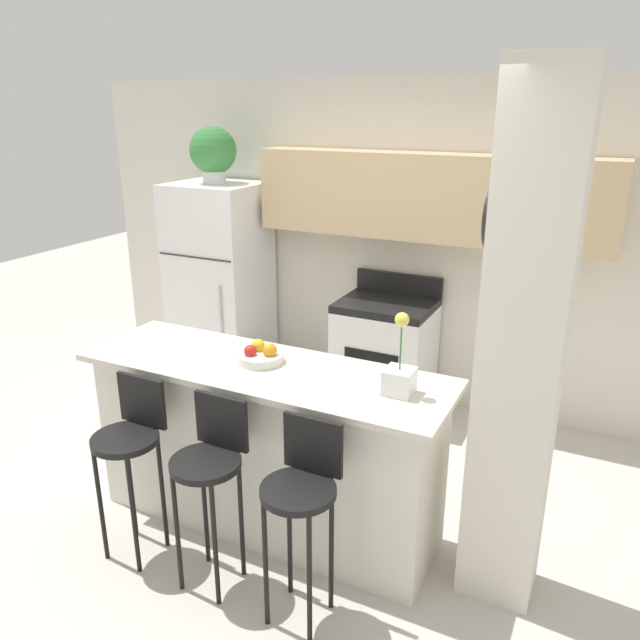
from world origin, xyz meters
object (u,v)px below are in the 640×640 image
bar_stool_right (302,493)px  bar_stool_mid (210,465)px  refrigerator (220,284)px  bar_stool_left (131,442)px  orchid_vase (400,374)px  fruit_bowl (261,355)px  potted_plant_on_fridge (213,152)px  stove_range (385,355)px  trash_bin (267,378)px

bar_stool_right → bar_stool_mid: bearing=180.0°
refrigerator → bar_stool_mid: refrigerator is taller
bar_stool_left → orchid_vase: 1.46m
orchid_vase → fruit_bowl: 0.82m
orchid_vase → fruit_bowl: orchid_vase is taller
refrigerator → bar_stool_right: size_ratio=1.73×
bar_stool_left → bar_stool_mid: bearing=0.0°
bar_stool_mid → potted_plant_on_fridge: (-1.44, 2.15, 1.31)m
stove_range → fruit_bowl: bearing=-94.7°
bar_stool_left → fruit_bowl: bearing=50.6°
bar_stool_right → stove_range: bearing=100.9°
fruit_bowl → trash_bin: size_ratio=0.67×
bar_stool_right → orchid_vase: 0.73m
refrigerator → bar_stool_left: size_ratio=1.73×
bar_stool_mid → trash_bin: bar_stool_mid is taller
refrigerator → bar_stool_left: refrigerator is taller
bar_stool_mid → fruit_bowl: fruit_bowl is taller
bar_stool_left → orchid_vase: bearing=22.5°
bar_stool_mid → bar_stool_right: same height
bar_stool_mid → orchid_vase: 1.03m
stove_range → trash_bin: 1.01m
orchid_vase → bar_stool_right: bearing=-116.2°
bar_stool_mid → fruit_bowl: bearing=94.6°
bar_stool_right → orchid_vase: (0.26, 0.53, 0.43)m
bar_stool_left → bar_stool_right: same height
fruit_bowl → stove_range: bearing=85.3°
bar_stool_mid → potted_plant_on_fridge: potted_plant_on_fridge is taller
fruit_bowl → refrigerator: bearing=131.3°
bar_stool_right → trash_bin: 2.40m
trash_bin → stove_range: bearing=16.7°
bar_stool_left → bar_stool_right: bearing=0.0°
stove_range → bar_stool_right: 2.25m
stove_range → bar_stool_mid: bearing=-92.3°
bar_stool_left → fruit_bowl: 0.82m
bar_stool_right → trash_bin: (-1.35, 1.92, -0.48)m
trash_bin → orchid_vase: bearing=-40.6°
stove_range → orchid_vase: (0.69, -1.67, 0.64)m
refrigerator → trash_bin: bearing=-21.2°
refrigerator → bar_stool_right: (1.95, -2.15, -0.19)m
stove_range → fruit_bowl: fruit_bowl is taller
bar_stool_mid → potted_plant_on_fridge: 2.90m
bar_stool_left → bar_stool_right: size_ratio=1.00×
fruit_bowl → bar_stool_left: bearing=-129.4°
bar_stool_left → bar_stool_mid: (0.51, 0.00, 0.00)m
refrigerator → potted_plant_on_fridge: potted_plant_on_fridge is taller
refrigerator → fruit_bowl: (1.39, -1.58, 0.18)m
potted_plant_on_fridge → trash_bin: bearing=-21.2°
orchid_vase → trash_bin: (-1.62, 1.39, -0.92)m
refrigerator → orchid_vase: refrigerator is taller
potted_plant_on_fridge → bar_stool_left: bearing=-66.7°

